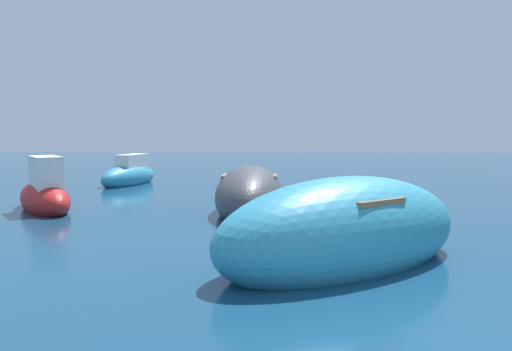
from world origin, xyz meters
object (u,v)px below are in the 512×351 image
Objects in this scene: moored_boat_1 at (344,233)px; moored_boat_5 at (129,175)px; moored_boat_4 at (45,195)px; moored_boat_2 at (250,196)px.

moored_boat_5 is at bearing 81.39° from moored_boat_1.
moored_boat_4 reaches higher than moored_boat_5.
moored_boat_1 reaches higher than moored_boat_5.
moored_boat_1 is 1.23× the size of moored_boat_2.
moored_boat_1 is 1.63× the size of moored_boat_4.
moored_boat_1 reaches higher than moored_boat_2.
moored_boat_5 is at bearing -39.75° from moored_boat_4.
moored_boat_1 is 13.31m from moored_boat_5.
moored_boat_1 is 5.38m from moored_boat_2.
moored_boat_2 is 1.33× the size of moored_boat_4.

